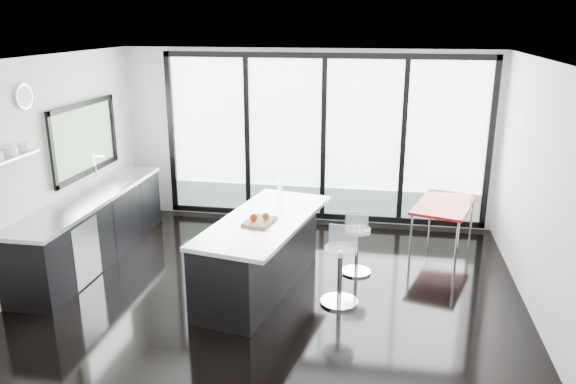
% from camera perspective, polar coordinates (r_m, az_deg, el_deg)
% --- Properties ---
extents(floor, '(6.00, 5.00, 0.00)m').
position_cam_1_polar(floor, '(7.21, -1.21, -9.43)').
color(floor, black).
rests_on(floor, ground).
extents(ceiling, '(6.00, 5.00, 0.00)m').
position_cam_1_polar(ceiling, '(6.46, -1.37, 13.38)').
color(ceiling, white).
rests_on(ceiling, wall_back).
extents(wall_back, '(6.00, 0.09, 2.80)m').
position_cam_1_polar(wall_back, '(9.06, 3.44, 4.67)').
color(wall_back, silver).
rests_on(wall_back, ground).
extents(wall_front, '(6.00, 0.00, 2.80)m').
position_cam_1_polar(wall_front, '(4.42, -7.62, -7.42)').
color(wall_front, silver).
rests_on(wall_front, ground).
extents(wall_left, '(0.26, 5.00, 2.80)m').
position_cam_1_polar(wall_left, '(8.01, -22.30, 3.88)').
color(wall_left, silver).
rests_on(wall_left, ground).
extents(wall_right, '(0.00, 5.00, 2.80)m').
position_cam_1_polar(wall_right, '(6.81, 24.34, 0.03)').
color(wall_right, silver).
rests_on(wall_right, ground).
extents(counter_cabinets, '(0.69, 3.24, 1.36)m').
position_cam_1_polar(counter_cabinets, '(8.26, -19.22, -3.37)').
color(counter_cabinets, black).
rests_on(counter_cabinets, floor).
extents(island, '(1.37, 2.42, 1.21)m').
position_cam_1_polar(island, '(6.96, -2.93, -6.16)').
color(island, black).
rests_on(island, floor).
extents(bar_stool_near, '(0.49, 0.49, 0.71)m').
position_cam_1_polar(bar_stool_near, '(6.66, 5.29, -8.44)').
color(bar_stool_near, silver).
rests_on(bar_stool_near, floor).
extents(bar_stool_far, '(0.45, 0.45, 0.63)m').
position_cam_1_polar(bar_stool_far, '(7.47, 7.00, -5.94)').
color(bar_stool_far, silver).
rests_on(bar_stool_far, floor).
extents(red_table, '(1.06, 1.43, 0.68)m').
position_cam_1_polar(red_table, '(8.52, 15.44, -3.28)').
color(red_table, maroon).
rests_on(red_table, floor).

